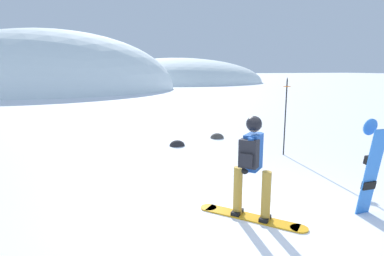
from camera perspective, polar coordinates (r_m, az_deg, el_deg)
name	(u,v)px	position (r m, az deg, el deg)	size (l,w,h in m)	color
ground_plane	(251,216)	(5.71, 10.36, -15.08)	(300.00, 300.00, 0.00)	white
ridge_peak_main	(50,89)	(42.24, -23.75, 6.24)	(29.58, 26.62, 13.81)	white
ridge_peak_far	(177,82)	(58.72, -2.67, 8.03)	(30.80, 27.72, 8.64)	white
snowboarder_main	(252,165)	(5.29, 10.52, -6.49)	(1.31, 1.45, 1.71)	orange
spare_snowboard	(371,168)	(6.12, 28.99, -6.15)	(0.28, 0.26, 1.65)	blue
piste_marker_near	(286,112)	(9.47, 16.17, 2.81)	(0.20, 0.20, 2.22)	black
rock_dark	(177,146)	(10.43, -2.63, -3.13)	(0.50, 0.42, 0.35)	#282628
rock_mid	(217,138)	(11.59, 4.44, -1.77)	(0.49, 0.42, 0.34)	#4C4742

